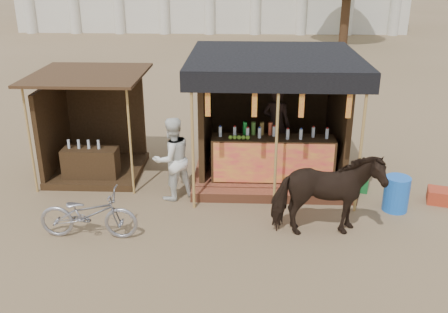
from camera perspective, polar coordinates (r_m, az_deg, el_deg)
ground at (r=8.74m, az=-0.45°, el=-10.63°), size 120.00×120.00×0.00m
main_stall at (r=11.36m, az=5.47°, el=2.87°), size 3.60×3.61×2.78m
secondary_stall at (r=11.83m, az=-15.19°, el=2.04°), size 2.40×2.40×2.38m
cow at (r=8.99m, az=11.60°, el=-4.37°), size 1.96×1.06×1.59m
motorbike at (r=9.22m, az=-15.24°, el=-6.34°), size 1.76×0.63×0.92m
bystander at (r=10.22m, az=-5.94°, el=-0.26°), size 1.07×1.03×1.75m
blue_barrel at (r=10.44m, az=19.09°, el=-4.04°), size 0.54×0.54×0.71m
red_crate at (r=11.16m, az=23.34°, el=-4.16°), size 0.55×0.54×0.29m
cooler at (r=11.18m, az=14.65°, el=-2.46°), size 0.74×0.61×0.46m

